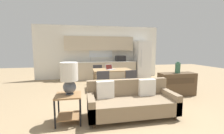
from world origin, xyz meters
name	(u,v)px	position (x,y,z in m)	size (l,w,h in m)	color
ground_plane	(122,115)	(0.00, 0.00, 0.00)	(20.00, 20.00, 0.00)	#9E8460
wall_back	(99,52)	(0.00, 4.63, 1.35)	(6.40, 0.07, 2.70)	silver
kitchen_counter	(100,62)	(0.02, 4.33, 0.84)	(3.64, 0.65, 2.15)	beige
refrigerator	(142,60)	(2.22, 4.21, 0.96)	(0.71, 0.78, 1.92)	white
dining_table	(112,71)	(0.23, 2.40, 0.68)	(1.44, 0.88, 0.75)	tan
couch	(131,102)	(0.19, -0.03, 0.33)	(1.98, 0.80, 0.81)	#3D2D1E
side_table	(69,103)	(-1.18, -0.09, 0.40)	(0.52, 0.52, 0.59)	olive
table_lamp	(69,76)	(-1.15, -0.06, 0.98)	(0.36, 0.36, 0.67)	#4C515B
credenza	(177,84)	(2.17, 1.12, 0.37)	(1.19, 0.44, 0.75)	brown
vase	(178,68)	(2.16, 1.10, 0.92)	(0.16, 0.16, 0.37)	#336047
dining_chair_near_right	(130,80)	(0.70, 1.62, 0.49)	(0.45, 0.45, 0.83)	#38383D
dining_chair_far_left	(98,73)	(-0.23, 3.22, 0.49)	(0.43, 0.43, 0.83)	#38383D
dining_chair_near_left	(103,81)	(-0.23, 1.63, 0.49)	(0.43, 0.43, 0.83)	#38383D
laptop	(110,68)	(0.15, 2.35, 0.79)	(0.41, 0.38, 0.20)	#B7BABC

